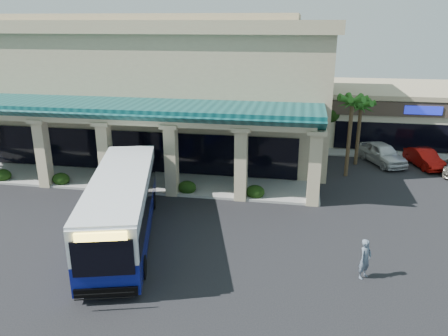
% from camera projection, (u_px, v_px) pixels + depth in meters
% --- Properties ---
extents(ground, '(110.00, 110.00, 0.00)m').
position_uv_depth(ground, '(199.00, 234.00, 23.33)').
color(ground, black).
extents(main_building, '(30.80, 14.80, 11.35)m').
position_uv_depth(main_building, '(150.00, 84.00, 37.79)').
color(main_building, tan).
rests_on(main_building, ground).
extents(arcade, '(30.00, 6.20, 5.70)m').
position_uv_depth(arcade, '(108.00, 143.00, 30.11)').
color(arcade, '#09393B').
rests_on(arcade, ground).
extents(strip_mall, '(22.50, 12.50, 4.90)m').
position_uv_depth(strip_mall, '(438.00, 113.00, 41.92)').
color(strip_mall, beige).
rests_on(strip_mall, ground).
extents(palm_0, '(2.40, 2.40, 6.60)m').
position_uv_depth(palm_0, '(350.00, 132.00, 31.12)').
color(palm_0, '#235C18').
rests_on(palm_0, ground).
extents(palm_1, '(2.40, 2.40, 5.80)m').
position_uv_depth(palm_1, '(359.00, 129.00, 33.88)').
color(palm_1, '#235C18').
rests_on(palm_1, ground).
extents(broadleaf_tree, '(2.60, 2.60, 4.81)m').
position_uv_depth(broadleaf_tree, '(329.00, 120.00, 39.03)').
color(broadleaf_tree, black).
rests_on(broadleaf_tree, ground).
extents(transit_bus, '(6.00, 12.47, 3.40)m').
position_uv_depth(transit_bus, '(122.00, 207.00, 22.50)').
color(transit_bus, navy).
rests_on(transit_bus, ground).
extents(pedestrian, '(0.77, 0.80, 1.85)m').
position_uv_depth(pedestrian, '(365.00, 259.00, 19.12)').
color(pedestrian, slate).
rests_on(pedestrian, ground).
extents(car_silver, '(3.74, 5.26, 1.66)m').
position_uv_depth(car_silver, '(382.00, 153.00, 34.73)').
color(car_silver, silver).
rests_on(car_silver, ground).
extents(car_white, '(2.54, 4.41, 1.37)m').
position_uv_depth(car_white, '(424.00, 158.00, 33.99)').
color(car_white, '#8F0B06').
rests_on(car_white, ground).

